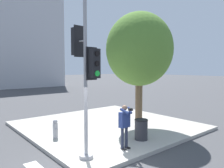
# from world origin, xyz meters

# --- Properties ---
(sidewalk_corner) EXTENTS (8.00, 8.00, 0.15)m
(sidewalk_corner) POSITION_xyz_m (3.50, 3.50, 0.08)
(sidewalk_corner) COLOR #ADA89E
(sidewalk_corner) RESTS_ON ground_plane
(traffic_signal_pole) EXTENTS (0.48, 1.18, 5.32)m
(traffic_signal_pole) POSITION_xyz_m (0.24, 0.53, 3.07)
(traffic_signal_pole) COLOR #939399
(traffic_signal_pole) RESTS_ON sidewalk_corner
(person_photographer) EXTENTS (0.50, 0.53, 1.62)m
(person_photographer) POSITION_xyz_m (1.80, 0.33, 1.12)
(person_photographer) COLOR black
(person_photographer) RESTS_ON sidewalk_corner
(street_tree) EXTENTS (3.30, 3.30, 5.70)m
(street_tree) POSITION_xyz_m (4.41, 2.08, 4.02)
(street_tree) COLOR brown
(street_tree) RESTS_ON sidewalk_corner
(fire_hydrant) EXTENTS (0.21, 0.27, 0.79)m
(fire_hydrant) POSITION_xyz_m (0.39, 3.11, 0.54)
(fire_hydrant) COLOR #99999E
(fire_hydrant) RESTS_ON sidewalk_corner
(trash_bin) EXTENTS (0.56, 0.56, 0.85)m
(trash_bin) POSITION_xyz_m (3.02, 0.63, 0.58)
(trash_bin) COLOR #2D2D33
(trash_bin) RESTS_ON sidewalk_corner
(building_right) EXTENTS (10.36, 8.39, 16.02)m
(building_right) POSITION_xyz_m (9.03, 32.35, 8.03)
(building_right) COLOR #BCBCC1
(building_right) RESTS_ON ground_plane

